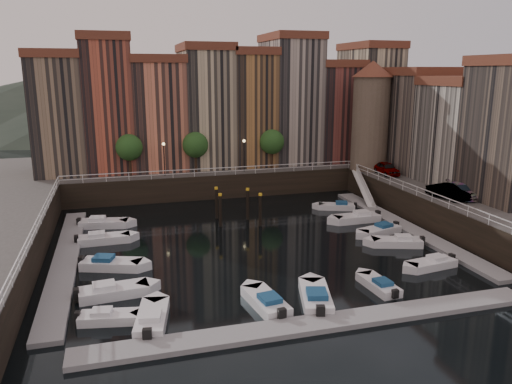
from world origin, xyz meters
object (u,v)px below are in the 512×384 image
object	(u,v)px
boat_left_2	(110,264)
boat_left_0	(109,317)
mooring_pilings	(236,207)
corner_tower	(371,114)
car_a	(387,169)
boat_left_1	(112,291)
gangway	(363,186)
car_b	(448,193)
car_c	(461,191)

from	to	relation	value
boat_left_2	boat_left_0	bearing A→B (deg)	-70.70
mooring_pilings	boat_left_2	distance (m)	15.97
corner_tower	car_a	xyz separation A→B (m)	(0.40, -4.02, -6.42)
boat_left_1	boat_left_2	bearing A→B (deg)	86.21
boat_left_1	boat_left_0	bearing A→B (deg)	-98.50
boat_left_2	corner_tower	bearing A→B (deg)	49.04
gangway	boat_left_2	world-z (taller)	gangway
boat_left_0	boat_left_1	xyz separation A→B (m)	(0.22, 3.76, 0.08)
boat_left_1	car_a	distance (m)	38.39
car_a	gangway	bearing A→B (deg)	-168.53
boat_left_2	car_b	bearing A→B (deg)	22.84
corner_tower	boat_left_0	xyz separation A→B (m)	(-32.68, -27.34, -9.88)
mooring_pilings	car_b	distance (m)	21.43
boat_left_1	car_a	xyz separation A→B (m)	(32.86, 19.56, 3.38)
corner_tower	boat_left_2	bearing A→B (deg)	-150.80
boat_left_2	car_b	distance (m)	32.81
corner_tower	boat_left_0	world-z (taller)	corner_tower
mooring_pilings	car_c	bearing A→B (deg)	-19.40
corner_tower	mooring_pilings	xyz separation A→B (m)	(-19.83, -8.68, -8.54)
boat_left_2	car_a	world-z (taller)	car_a
boat_left_2	car_b	xyz separation A→B (m)	(32.60, 1.71, 3.34)
mooring_pilings	gangway	bearing A→B (deg)	13.87
mooring_pilings	car_a	xyz separation A→B (m)	(20.23, 4.67, 2.12)
mooring_pilings	car_a	world-z (taller)	car_a
corner_tower	boat_left_1	size ratio (longest dim) A/B	2.67
gangway	boat_left_1	distance (m)	35.21
corner_tower	boat_left_2	world-z (taller)	corner_tower
boat_left_0	car_a	xyz separation A→B (m)	(33.07, 23.32, 3.45)
boat_left_0	car_a	distance (m)	40.62
mooring_pilings	car_b	xyz separation A→B (m)	(19.84, -7.82, 2.08)
gangway	boat_left_2	bearing A→B (deg)	-155.21
car_a	car_b	size ratio (longest dim) A/B	1.02
mooring_pilings	car_c	xyz separation A→B (m)	(21.54, -7.58, 2.05)
boat_left_2	car_c	bearing A→B (deg)	23.09
gangway	boat_left_0	world-z (taller)	gangway
mooring_pilings	car_c	distance (m)	22.93
boat_left_0	boat_left_2	xyz separation A→B (m)	(0.09, 9.13, 0.07)
corner_tower	car_c	bearing A→B (deg)	-84.01
boat_left_0	mooring_pilings	bearing A→B (deg)	65.92
gangway	car_b	world-z (taller)	car_b
mooring_pilings	boat_left_1	bearing A→B (deg)	-130.28
corner_tower	boat_left_0	size ratio (longest dim) A/B	3.28
gangway	car_c	size ratio (longest dim) A/B	1.73
mooring_pilings	boat_left_2	bearing A→B (deg)	-143.24
corner_tower	car_c	size ratio (longest dim) A/B	2.87
gangway	car_a	bearing A→B (deg)	8.35
mooring_pilings	corner_tower	bearing A→B (deg)	23.64
corner_tower	car_c	xyz separation A→B (m)	(1.71, -16.26, -6.50)
boat_left_0	boat_left_1	size ratio (longest dim) A/B	0.82
boat_left_0	corner_tower	bearing A→B (deg)	50.39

